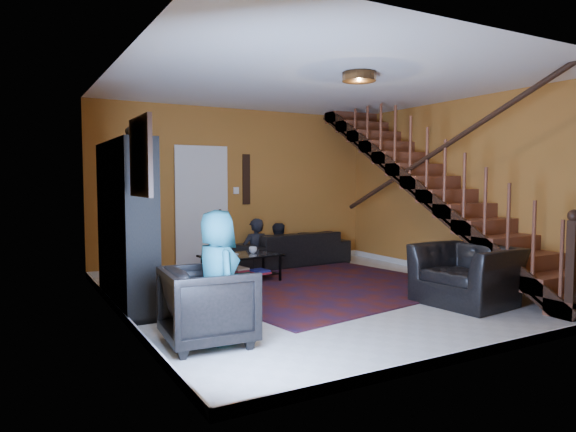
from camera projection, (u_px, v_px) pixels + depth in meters
name	position (u px, v px, depth m)	size (l,w,h in m)	color
floor	(321.00, 295.00, 6.89)	(5.50, 5.50, 0.00)	beige
room	(193.00, 283.00, 7.40)	(5.50, 5.50, 5.50)	#B16727
staircase	(439.00, 189.00, 7.82)	(0.95, 5.02, 3.18)	brown
bookshelf	(126.00, 228.00, 6.18)	(0.35, 1.80, 2.00)	black
door	(202.00, 210.00, 8.85)	(0.82, 0.05, 2.05)	silver
framed_picture	(140.00, 157.00, 4.73)	(0.04, 0.74, 0.74)	maroon
wall_hanging	(246.00, 179.00, 9.23)	(0.14, 0.03, 0.90)	black
ceiling_fixture	(359.00, 77.00, 6.00)	(0.40, 0.40, 0.10)	#3F2814
rug	(301.00, 281.00, 7.76)	(3.49, 3.99, 0.02)	#40110B
sofa	(293.00, 248.00, 9.29)	(2.06, 0.81, 0.60)	black
armchair_left	(208.00, 305.00, 4.78)	(0.79, 0.81, 0.74)	black
armchair_right	(467.00, 275.00, 6.36)	(1.12, 0.97, 0.73)	black
person_adult_a	(256.00, 256.00, 8.99)	(0.48, 0.32, 1.32)	black
person_adult_b	(277.00, 257.00, 9.20)	(0.59, 0.46, 1.22)	black
person_child	(217.00, 276.00, 4.83)	(0.61, 0.40, 1.26)	#184B5C
coffee_table	(241.00, 266.00, 7.73)	(1.18, 0.81, 0.42)	black
cup_a	(253.00, 250.00, 7.88)	(0.12, 0.12, 0.10)	#999999
cup_b	(225.00, 251.00, 7.74)	(0.10, 0.10, 0.10)	#999999
bowl	(231.00, 256.00, 7.44)	(0.21, 0.21, 0.05)	#999999
vase	(134.00, 129.00, 5.66)	(0.18, 0.18, 0.19)	#999999
popcorn_bucket	(248.00, 316.00, 5.46)	(0.13, 0.13, 0.15)	red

